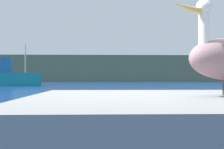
% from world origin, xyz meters
% --- Properties ---
extents(hillside_backdrop, '(140.00, 10.54, 6.23)m').
position_xyz_m(hillside_backdrop, '(0.00, 73.24, 3.11)').
color(hillside_backdrop, '#5B664C').
rests_on(hillside_backdrop, ground).
extents(fishing_boat_teal, '(8.06, 3.02, 4.45)m').
position_xyz_m(fishing_boat_teal, '(-10.71, 29.48, 1.06)').
color(fishing_boat_teal, teal).
rests_on(fishing_boat_teal, ground).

